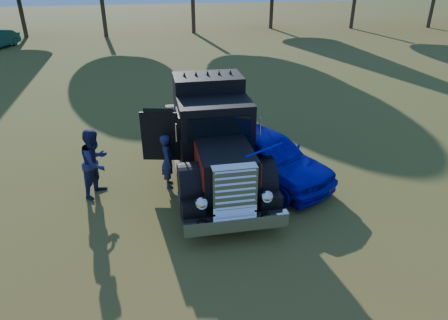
% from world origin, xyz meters
% --- Properties ---
extents(ground, '(120.00, 120.00, 0.00)m').
position_xyz_m(ground, '(0.00, 0.00, 0.00)').
color(ground, '#405619').
rests_on(ground, ground).
extents(diamond_t_truck, '(3.36, 7.16, 3.00)m').
position_xyz_m(diamond_t_truck, '(1.21, 1.86, 1.28)').
color(diamond_t_truck, black).
rests_on(diamond_t_truck, ground).
extents(hotrod_coupe, '(3.82, 4.86, 1.89)m').
position_xyz_m(hotrod_coupe, '(2.77, 1.51, 0.78)').
color(hotrod_coupe, '#0831B3').
rests_on(hotrod_coupe, ground).
extents(spectator_near, '(0.40, 0.60, 1.64)m').
position_xyz_m(spectator_near, '(-0.18, 1.57, 0.82)').
color(spectator_near, '#1D1E44').
rests_on(spectator_near, ground).
extents(spectator_far, '(1.14, 1.22, 2.00)m').
position_xyz_m(spectator_far, '(-2.19, 1.50, 1.00)').
color(spectator_far, '#1A1C3D').
rests_on(spectator_far, ground).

